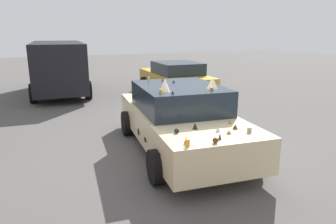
# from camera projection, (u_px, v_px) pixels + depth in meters

# --- Properties ---
(ground_plane) EXTENTS (60.00, 60.00, 0.00)m
(ground_plane) POSITION_uv_depth(u_px,v_px,m) (180.00, 149.00, 6.88)
(ground_plane) COLOR #514F4C
(art_car_decorated) EXTENTS (4.59, 2.46, 1.69)m
(art_car_decorated) POSITION_uv_depth(u_px,v_px,m) (180.00, 118.00, 6.71)
(art_car_decorated) COLOR beige
(art_car_decorated) RESTS_ON ground
(parked_van_far_left) EXTENTS (5.22, 2.51, 2.15)m
(parked_van_far_left) POSITION_uv_depth(u_px,v_px,m) (59.00, 65.00, 12.80)
(parked_van_far_left) COLOR black
(parked_van_far_left) RESTS_ON ground
(parked_sedan_behind_right) EXTENTS (4.35, 2.15, 1.40)m
(parked_sedan_behind_right) POSITION_uv_depth(u_px,v_px,m) (175.00, 79.00, 12.47)
(parked_sedan_behind_right) COLOR gold
(parked_sedan_behind_right) RESTS_ON ground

